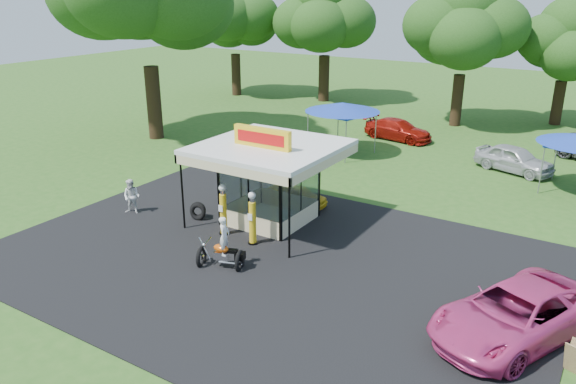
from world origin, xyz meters
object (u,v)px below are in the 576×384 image
(gas_station_kiosk, at_px, (270,182))
(a_frame_sign, at_px, (576,358))
(kiosk_car, at_px, (297,195))
(pink_sedan, at_px, (516,314))
(bg_car_b, at_px, (398,130))
(tent_west, at_px, (342,107))
(motorcycle, at_px, (223,247))
(gas_pump_left, at_px, (223,211))
(bg_car_c, at_px, (514,159))
(spectator_west, at_px, (132,197))
(gas_pump_right, at_px, (252,219))

(gas_station_kiosk, relative_size, a_frame_sign, 6.21)
(kiosk_car, bearing_deg, pink_sedan, -117.60)
(a_frame_sign, height_order, bg_car_b, bg_car_b)
(gas_station_kiosk, relative_size, bg_car_b, 1.19)
(kiosk_car, relative_size, bg_car_b, 0.62)
(pink_sedan, distance_m, tent_west, 19.21)
(pink_sedan, bearing_deg, tent_west, 156.78)
(kiosk_car, bearing_deg, motorcycle, -171.79)
(gas_pump_left, bearing_deg, pink_sedan, -5.88)
(gas_pump_left, xyz_separation_m, motorcycle, (1.75, -2.23, -0.24))
(bg_car_c, bearing_deg, spectator_west, 158.12)
(gas_pump_left, distance_m, a_frame_sign, 13.18)
(kiosk_car, bearing_deg, bg_car_c, -34.99)
(gas_pump_left, distance_m, pink_sedan, 11.42)
(bg_car_c, bearing_deg, motorcycle, 178.12)
(gas_pump_left, height_order, tent_west, tent_west)
(bg_car_c, relative_size, tent_west, 0.95)
(gas_station_kiosk, xyz_separation_m, bg_car_b, (-0.53, 15.76, -1.12))
(gas_station_kiosk, xyz_separation_m, gas_pump_right, (0.71, -2.26, -0.74))
(a_frame_sign, relative_size, spectator_west, 0.55)
(gas_station_kiosk, height_order, bg_car_b, gas_station_kiosk)
(a_frame_sign, xyz_separation_m, bg_car_b, (-12.75, 19.89, 0.22))
(gas_pump_right, relative_size, motorcycle, 1.07)
(bg_car_b, bearing_deg, spectator_west, 173.59)
(bg_car_c, xyz_separation_m, tent_west, (-9.51, -1.75, 2.06))
(gas_pump_left, xyz_separation_m, kiosk_car, (0.80, 4.35, -0.55))
(spectator_west, relative_size, bg_car_c, 0.37)
(gas_station_kiosk, distance_m, pink_sedan, 11.12)
(gas_station_kiosk, height_order, a_frame_sign, gas_station_kiosk)
(gas_pump_left, xyz_separation_m, bg_car_b, (0.26, 17.91, -0.37))
(gas_pump_right, bearing_deg, tent_west, 102.43)
(spectator_west, distance_m, bg_car_c, 19.91)
(motorcycle, height_order, kiosk_car, motorcycle)
(a_frame_sign, bearing_deg, gas_station_kiosk, -179.87)
(pink_sedan, relative_size, bg_car_c, 1.31)
(a_frame_sign, xyz_separation_m, bg_car_c, (-4.91, 16.79, 0.27))
(bg_car_c, height_order, tent_west, tent_west)
(bg_car_b, bearing_deg, gas_pump_left, -171.69)
(bg_car_b, xyz_separation_m, tent_west, (-1.66, -4.86, 2.12))
(tent_west, bearing_deg, gas_pump_right, -77.57)
(motorcycle, bearing_deg, gas_pump_left, 108.78)
(gas_pump_left, xyz_separation_m, gas_pump_right, (1.50, -0.11, 0.01))
(kiosk_car, distance_m, bg_car_b, 13.57)
(motorcycle, distance_m, kiosk_car, 6.66)
(gas_station_kiosk, distance_m, motorcycle, 4.59)
(gas_station_kiosk, relative_size, gas_pump_left, 2.50)
(kiosk_car, distance_m, tent_west, 9.26)
(gas_pump_right, height_order, a_frame_sign, gas_pump_right)
(pink_sedan, height_order, spectator_west, spectator_west)
(motorcycle, height_order, a_frame_sign, motorcycle)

